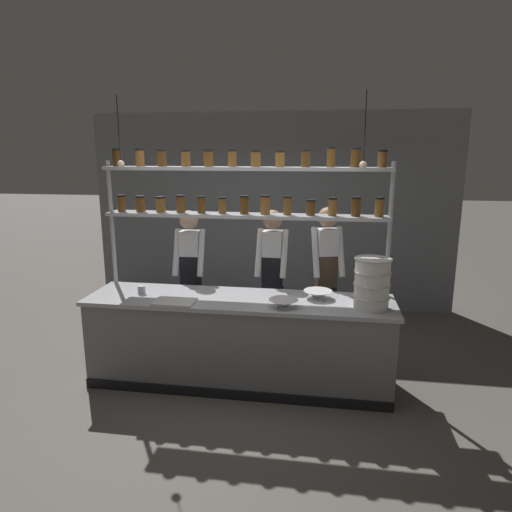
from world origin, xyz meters
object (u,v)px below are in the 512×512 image
Objects in this scene: cutting_board at (175,302)px; container_stack at (372,284)px; spice_shelf_unit at (244,196)px; chef_center at (272,272)px; prep_bowl_near_left at (283,303)px; serving_cup_front at (142,290)px; prep_bowl_center_front at (318,294)px; chef_left at (191,271)px; chef_right at (326,271)px.

container_stack is at bearing 4.35° from cutting_board.
spice_shelf_unit is 1.29m from cutting_board.
chef_center is 1.00m from prep_bowl_near_left.
cutting_board is at bearing -177.62° from prep_bowl_near_left.
container_stack is at bearing -18.73° from spice_shelf_unit.
chef_center is at bearing 30.77° from serving_cup_front.
prep_bowl_center_front is at bearing -46.89° from chef_center.
spice_shelf_unit is 7.50× the size of cutting_board.
prep_bowl_near_left is 0.46m from prep_bowl_center_front.
container_stack is 2.34m from serving_cup_front.
chef_left reaches higher than container_stack.
chef_left is 0.97m from chef_center.
container_stack is at bearing -24.90° from chef_left.
chef_center is 4.32× the size of cutting_board.
prep_bowl_center_front is at bearing -14.53° from spice_shelf_unit.
container_stack is (1.04, -0.87, 0.16)m from chef_center.
cutting_board is (-1.46, -1.05, -0.10)m from chef_right.
chef_left is at bearing -173.75° from chef_center.
chef_center is 20.80× the size of serving_cup_front.
container_stack is at bearing -37.05° from chef_center.
spice_shelf_unit is 1.70× the size of chef_right.
spice_shelf_unit reaches higher than prep_bowl_center_front.
container_stack is 1.90m from cutting_board.
cutting_board is at bearing -175.65° from container_stack.
chef_left is 0.97× the size of chef_right.
spice_shelf_unit is 1.20m from prep_bowl_near_left.
spice_shelf_unit is 6.19× the size of container_stack.
chef_center is at bearing 167.94° from chef_right.
cutting_board is 1.42× the size of prep_bowl_near_left.
serving_cup_front is at bearing -176.12° from prep_bowl_center_front.
prep_bowl_center_front is at bearing 3.88° from serving_cup_front.
spice_shelf_unit is at bearing -30.66° from chef_left.
container_stack is 1.72× the size of prep_bowl_near_left.
container_stack is (1.29, -0.44, -0.76)m from spice_shelf_unit.
cutting_board is at bearing -29.70° from serving_cup_front.
spice_shelf_unit is at bearing 161.27° from container_stack.
spice_shelf_unit is 1.56m from container_stack.
prep_bowl_near_left is 1.52m from serving_cup_front.
prep_bowl_center_front is at bearing -111.88° from chef_right.
chef_left is at bearing 142.40° from prep_bowl_near_left.
chef_left is (-0.72, 0.38, -0.93)m from spice_shelf_unit.
chef_right is at bearing 68.56° from prep_bowl_near_left.
prep_bowl_center_front is 3.48× the size of serving_cup_front.
cutting_board is (-1.88, -0.14, -0.23)m from container_stack.
cutting_board is 1.43m from prep_bowl_center_front.
prep_bowl_near_left is (-0.40, -1.01, -0.07)m from chef_right.
prep_bowl_center_front is at bearing 155.07° from container_stack.
serving_cup_front is at bearing -146.34° from chef_center.
spice_shelf_unit reaches higher than serving_cup_front.
cutting_board is 1.07m from prep_bowl_near_left.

